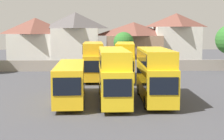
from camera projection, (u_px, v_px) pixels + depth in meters
The scene contains 12 objects.
ground at pixel (109, 76), 49.62m from camera, with size 140.00×140.00×0.00m, color #424247.
depot_boundary_wall at pixel (108, 66), 55.48m from camera, with size 56.00×0.50×1.80m, color gray.
bus_1 at pixel (70, 80), 31.66m from camera, with size 2.95×11.37×3.48m.
bus_2 at pixel (113, 72), 31.46m from camera, with size 2.73×11.54×4.89m.
bus_3 at pixel (155, 72), 31.47m from camera, with size 2.85×10.33×4.89m.
bus_4 at pixel (93, 59), 45.67m from camera, with size 2.80×10.36×4.99m.
bus_5 at pixel (125, 59), 45.79m from camera, with size 3.32×11.53×4.95m.
house_terrace_left at pixel (36, 41), 63.17m from camera, with size 9.67×6.99×8.96m.
house_terrace_centre at pixel (76, 39), 63.35m from camera, with size 8.77×7.83×9.99m.
house_terrace_right at pixel (134, 43), 64.34m from camera, with size 10.60×8.33×8.18m.
house_terrace_far_right at pixel (176, 39), 64.82m from camera, with size 8.70×7.03×9.89m.
tree_left_of_lot at pixel (124, 42), 57.63m from camera, with size 3.46×3.46×6.38m.
Camera 1 is at (-1.16, -31.18, 6.57)m, focal length 54.39 mm.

